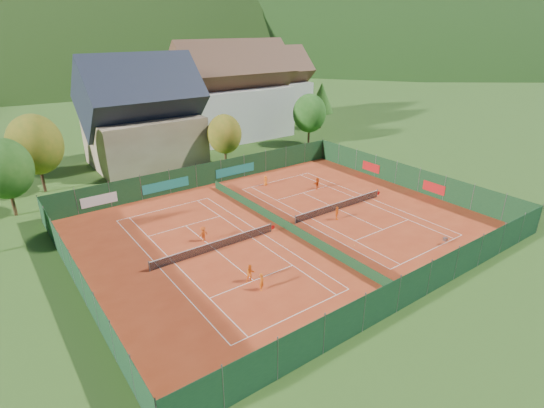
{
  "coord_description": "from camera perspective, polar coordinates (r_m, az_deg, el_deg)",
  "views": [
    {
      "loc": [
        -24.25,
        -31.26,
        19.5
      ],
      "look_at": [
        0.0,
        2.0,
        2.0
      ],
      "focal_mm": 28.0,
      "sensor_mm": 36.0,
      "label": 1
    }
  ],
  "objects": [
    {
      "name": "player_right_far_a",
      "position": [
        55.48,
        -0.87,
        3.18
      ],
      "size": [
        0.65,
        0.43,
        1.32
      ],
      "primitive_type": "imported",
      "rotation": [
        0.0,
        0.0,
        3.12
      ],
      "color": "orange",
      "rests_on": "ground"
    },
    {
      "name": "tree_east_mid",
      "position": [
        87.04,
        6.66,
        14.0
      ],
      "size": [
        5.04,
        5.04,
        9.0
      ],
      "color": "#482D1A",
      "rests_on": "ground"
    },
    {
      "name": "player_right_far_b",
      "position": [
        54.54,
        6.1,
        2.82
      ],
      "size": [
        1.51,
        0.95,
        1.55
      ],
      "primitive_type": "imported",
      "rotation": [
        0.0,
        0.0,
        3.51
      ],
      "color": "#CD4712",
      "rests_on": "ground"
    },
    {
      "name": "loose_ball_2",
      "position": [
        47.71,
        -3.0,
        -1.08
      ],
      "size": [
        0.07,
        0.07,
        0.07
      ],
      "primitive_type": "sphere",
      "color": "#CCD833",
      "rests_on": "ground"
    },
    {
      "name": "hotel_block_a",
      "position": [
        79.32,
        -5.3,
        14.15
      ],
      "size": [
        21.6,
        11.0,
        17.25
      ],
      "color": "silver",
      "rests_on": "ground"
    },
    {
      "name": "player_right_near",
      "position": [
        46.16,
        8.71,
        -1.22
      ],
      "size": [
        0.84,
        0.91,
        1.49
      ],
      "primitive_type": "imported",
      "rotation": [
        0.0,
        0.0,
        0.88
      ],
      "color": "orange",
      "rests_on": "ground"
    },
    {
      "name": "tree_west_mid",
      "position": [
        59.15,
        -29.25,
        6.98
      ],
      "size": [
        6.44,
        6.44,
        9.78
      ],
      "color": "#402517",
      "rests_on": "ground"
    },
    {
      "name": "tennis_net_right",
      "position": [
        48.87,
        9.15,
        -0.15
      ],
      "size": [
        13.3,
        0.1,
        1.02
      ],
      "color": "#59595B",
      "rests_on": "ground"
    },
    {
      "name": "tree_west_front",
      "position": [
        53.21,
        -32.32,
        4.03
      ],
      "size": [
        5.72,
        5.72,
        8.69
      ],
      "color": "#4E321C",
      "rests_on": "ground"
    },
    {
      "name": "tree_east_back",
      "position": [
        88.13,
        -0.93,
        14.7
      ],
      "size": [
        7.15,
        7.15,
        10.86
      ],
      "color": "#4A2B1A",
      "rests_on": "ground"
    },
    {
      "name": "court_markings_left",
      "position": [
        40.26,
        -7.59,
        -6.14
      ],
      "size": [
        11.03,
        23.83,
        0.0
      ],
      "color": "white",
      "rests_on": "ground"
    },
    {
      "name": "ball_hopper",
      "position": [
        43.87,
        22.27,
        -4.41
      ],
      "size": [
        0.34,
        0.34,
        0.8
      ],
      "color": "slate",
      "rests_on": "ground"
    },
    {
      "name": "ground",
      "position": [
        44.12,
        1.53,
        -3.24
      ],
      "size": [
        600.0,
        600.0,
        0.0
      ],
      "primitive_type": "plane",
      "color": "#2C5219",
      "rests_on": "ground"
    },
    {
      "name": "player_left_mid",
      "position": [
        35.03,
        -2.91,
        -9.3
      ],
      "size": [
        0.86,
        0.73,
        1.57
      ],
      "primitive_type": "imported",
      "rotation": [
        0.0,
        0.0,
        -0.19
      ],
      "color": "orange",
      "rests_on": "ground"
    },
    {
      "name": "fence_north",
      "position": [
        55.9,
        -8.88,
        3.93
      ],
      "size": [
        40.0,
        0.1,
        3.0
      ],
      "color": "#153C1E",
      "rests_on": "ground"
    },
    {
      "name": "mountain_backdrop",
      "position": [
        276.35,
        -24.5,
        8.62
      ],
      "size": [
        820.0,
        530.0,
        242.0
      ],
      "color": "black",
      "rests_on": "ground"
    },
    {
      "name": "player_left_far",
      "position": [
        41.73,
        -9.25,
        -3.97
      ],
      "size": [
        1.05,
        0.69,
        1.53
      ],
      "primitive_type": "imported",
      "rotation": [
        0.0,
        0.0,
        3.27
      ],
      "color": "#CF4712",
      "rests_on": "ground"
    },
    {
      "name": "clay_pad",
      "position": [
        44.11,
        1.53,
        -3.21
      ],
      "size": [
        40.0,
        32.0,
        0.01
      ],
      "primitive_type": "cube",
      "color": "#AC3719",
      "rests_on": "ground"
    },
    {
      "name": "loose_ball_3",
      "position": [
        48.08,
        -6.13,
        -0.99
      ],
      "size": [
        0.07,
        0.07,
        0.07
      ],
      "primitive_type": "sphere",
      "color": "#CCD833",
      "rests_on": "ground"
    },
    {
      "name": "chalet",
      "position": [
        66.11,
        -16.94,
        10.82
      ],
      "size": [
        16.2,
        12.0,
        16.0
      ],
      "color": "tan",
      "rests_on": "ground"
    },
    {
      "name": "hotel_block_b",
      "position": [
        93.67,
        -0.32,
        15.13
      ],
      "size": [
        17.28,
        10.0,
        15.5
      ],
      "color": "silver",
      "rests_on": "ground"
    },
    {
      "name": "tree_east_front",
      "position": [
        74.71,
        5.05,
        12.06
      ],
      "size": [
        5.72,
        5.72,
        8.69
      ],
      "color": "#4A2A1A",
      "rests_on": "ground"
    },
    {
      "name": "loose_ball_1",
      "position": [
        41.43,
        10.99,
        -5.46
      ],
      "size": [
        0.07,
        0.07,
        0.07
      ],
      "primitive_type": "sphere",
      "color": "#CCD833",
      "rests_on": "ground"
    },
    {
      "name": "loose_ball_0",
      "position": [
        35.26,
        -2.95,
        -10.51
      ],
      "size": [
        0.07,
        0.07,
        0.07
      ],
      "primitive_type": "sphere",
      "color": "#CCD833",
      "rests_on": "ground"
    },
    {
      "name": "fence_south",
      "position": [
        33.84,
        18.58,
        -10.47
      ],
      "size": [
        40.0,
        0.04,
        3.0
      ],
      "color": "#13361E",
      "rests_on": "ground"
    },
    {
      "name": "fence_west",
      "position": [
        36.32,
        -24.69,
        -9.03
      ],
      "size": [
        0.04,
        32.0,
        3.0
      ],
      "color": "#12331B",
      "rests_on": "ground"
    },
    {
      "name": "tennis_net_left",
      "position": [
        40.09,
        -7.43,
        -5.46
      ],
      "size": [
        13.3,
        0.1,
        1.02
      ],
      "color": "#59595B",
      "rests_on": "ground"
    },
    {
      "name": "fence_east",
      "position": [
        57.12,
        17.67,
        3.53
      ],
      "size": [
        0.09,
        32.0,
        3.0
      ],
      "color": "#133419",
      "rests_on": "ground"
    },
    {
      "name": "court_divider",
      "position": [
        43.89,
        1.54,
        -2.63
      ],
      "size": [
        0.03,
        28.8,
        1.0
      ],
      "color": "#123318",
      "rests_on": "ground"
    },
    {
      "name": "court_markings_right",
      "position": [
        48.96,
        8.98,
        -0.72
      ],
      "size": [
        11.03,
        23.83,
        0.0
      ],
      "color": "white",
      "rests_on": "ground"
    },
    {
      "name": "tree_center",
      "position": [
        63.01,
        -6.4,
        9.32
      ],
      "size": [
        5.01,
        5.01,
        7.6
      ],
      "color": "#4A351A",
      "rests_on": "ground"
    },
    {
      "name": "player_left_near",
      "position": [
        34.03,
        -1.39,
        -10.39
      ],
      "size": [
        0.66,
        0.62,
        1.52
      ],
      "primitive_type": "imported",
      "rotation": [
        0.0,
        0.0,
        0.62
      ],
      "color": "#D65D13",
      "rests_on": "ground"
    }
  ]
}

